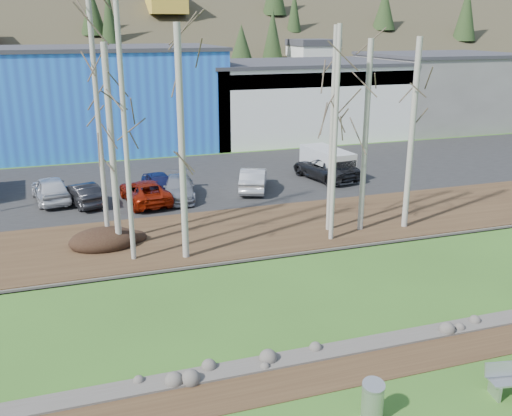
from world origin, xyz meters
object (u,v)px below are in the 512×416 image
object	(u,v)px
car_0	(51,189)
car_5	(253,179)
car_4	(160,185)
car_3	(179,188)
van_white	(328,164)
car_2	(145,192)
car_1	(82,194)
car_6	(325,168)
litter_bin	(372,402)

from	to	relation	value
car_0	car_5	world-z (taller)	car_0
car_4	car_0	bearing A→B (deg)	167.15
car_4	car_3	bearing A→B (deg)	-49.54
car_0	car_3	distance (m)	7.37
van_white	car_4	bearing A→B (deg)	177.58
car_0	van_white	size ratio (longest dim) A/B	0.98
car_2	car_1	bearing A→B (deg)	-18.77
car_3	van_white	distance (m)	10.60
car_2	car_6	distance (m)	12.28
car_4	van_white	bearing A→B (deg)	-2.10
car_2	car_3	xyz separation A→B (m)	(2.02, 0.25, -0.02)
car_5	van_white	distance (m)	5.90
car_3	van_white	world-z (taller)	van_white
litter_bin	car_3	xyz separation A→B (m)	(-1.05, 21.10, 0.29)
car_0	car_6	world-z (taller)	car_0
car_3	car_4	bearing A→B (deg)	145.67
car_0	car_4	world-z (taller)	car_0
car_0	car_1	world-z (taller)	car_0
car_1	car_6	distance (m)	15.62
litter_bin	car_3	size ratio (longest dim) A/B	0.22
car_4	car_6	size ratio (longest dim) A/B	0.77
car_1	van_white	size ratio (longest dim) A/B	0.86
car_4	car_6	distance (m)	11.13
car_0	car_4	size ratio (longest dim) A/B	1.12
car_6	car_1	bearing A→B (deg)	-9.16
car_6	van_white	size ratio (longest dim) A/B	1.14
car_0	car_2	bearing A→B (deg)	149.91
car_0	van_white	bearing A→B (deg)	170.46
car_5	car_6	world-z (taller)	car_6
car_4	car_5	size ratio (longest dim) A/B	0.92
litter_bin	car_1	size ratio (longest dim) A/B	0.26
van_white	car_2	bearing A→B (deg)	-177.40
car_2	car_3	distance (m)	2.03
car_2	van_white	bearing A→B (deg)	-178.10
litter_bin	car_3	world-z (taller)	car_3
litter_bin	car_6	size ratio (longest dim) A/B	0.19
car_1	car_5	bearing A→B (deg)	160.77
car_3	car_5	distance (m)	4.74
litter_bin	car_6	xyz separation A→B (m)	(9.10, 22.57, 0.36)
car_3	car_4	size ratio (longest dim) A/B	1.12
car_3	car_4	world-z (taller)	car_4
car_0	car_2	world-z (taller)	car_0
litter_bin	car_0	xyz separation A→B (m)	(-8.22, 22.80, 0.40)
car_2	car_6	bearing A→B (deg)	-178.70
car_1	car_6	xyz separation A→B (m)	(15.59, 0.99, 0.08)
car_1	van_white	bearing A→B (deg)	166.07
litter_bin	van_white	bearing A→B (deg)	67.52
car_0	car_1	xyz separation A→B (m)	(1.72, -1.22, -0.12)
car_4	van_white	distance (m)	11.46
litter_bin	van_white	xyz separation A→B (m)	(9.42, 22.75, 0.60)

